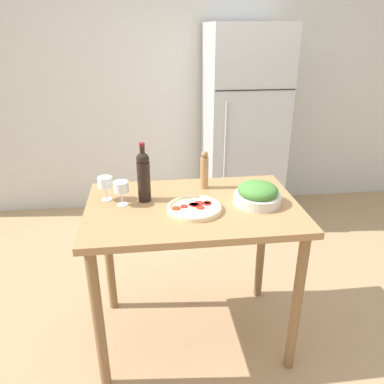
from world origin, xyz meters
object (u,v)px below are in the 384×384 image
object	(u,v)px
wine_glass_far	(105,183)
pepper_mill	(204,171)
refrigerator	(242,128)
homemade_pizza	(194,208)
wine_glass_near	(121,188)
wine_bottle	(144,175)
salad_bowl	(258,194)

from	to	relation	value
wine_glass_far	pepper_mill	bearing A→B (deg)	10.03
refrigerator	homemade_pizza	world-z (taller)	refrigerator
wine_glass_far	wine_glass_near	bearing A→B (deg)	-40.70
wine_bottle	wine_glass_far	bearing A→B (deg)	170.82
wine_glass_far	pepper_mill	size ratio (longest dim) A/B	0.59
salad_bowl	pepper_mill	bearing A→B (deg)	135.83
wine_glass_far	homemade_pizza	distance (m)	0.51
wine_glass_far	pepper_mill	xyz separation A→B (m)	(0.57, 0.10, 0.01)
refrigerator	salad_bowl	bearing A→B (deg)	-101.39
salad_bowl	homemade_pizza	world-z (taller)	salad_bowl
pepper_mill	refrigerator	bearing A→B (deg)	67.00
wine_glass_far	homemade_pizza	world-z (taller)	wine_glass_far
wine_glass_near	homemade_pizza	distance (m)	0.40
wine_bottle	homemade_pizza	world-z (taller)	wine_bottle
homemade_pizza	pepper_mill	bearing A→B (deg)	71.02
refrigerator	homemade_pizza	size ratio (longest dim) A/B	6.39
wine_glass_near	pepper_mill	bearing A→B (deg)	20.51
salad_bowl	wine_glass_far	bearing A→B (deg)	169.81
salad_bowl	homemade_pizza	xyz separation A→B (m)	(-0.36, -0.04, -0.04)
wine_glass_near	pepper_mill	size ratio (longest dim) A/B	0.59
refrigerator	pepper_mill	world-z (taller)	refrigerator
refrigerator	wine_bottle	size ratio (longest dim) A/B	5.56
wine_bottle	homemade_pizza	distance (m)	0.33
wine_glass_far	refrigerator	bearing A→B (deg)	52.01
wine_bottle	salad_bowl	xyz separation A→B (m)	(0.61, -0.11, -0.09)
wine_bottle	homemade_pizza	size ratio (longest dim) A/B	1.15
wine_bottle	salad_bowl	size ratio (longest dim) A/B	1.28
refrigerator	wine_bottle	world-z (taller)	refrigerator
wine_glass_near	pepper_mill	world-z (taller)	pepper_mill
pepper_mill	homemade_pizza	bearing A→B (deg)	-108.98
wine_glass_far	homemade_pizza	bearing A→B (deg)	-22.47
pepper_mill	homemade_pizza	world-z (taller)	pepper_mill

